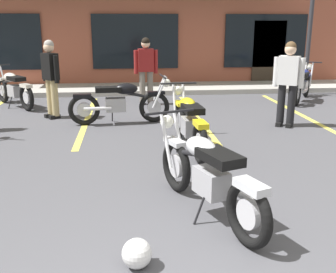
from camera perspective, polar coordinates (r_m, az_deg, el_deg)
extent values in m
plane|color=#47474C|center=(5.58, -2.08, -5.29)|extent=(80.00, 80.00, 0.00)
cube|color=#A8A59E|center=(12.49, -4.39, 6.77)|extent=(22.00, 1.80, 0.14)
cube|color=brown|center=(16.29, -4.98, 15.64)|extent=(16.07, 6.10, 4.00)
cube|color=black|center=(13.22, -4.63, 13.27)|extent=(2.74, 0.06, 1.70)
cube|color=black|center=(14.00, 13.66, 13.02)|extent=(2.74, 0.06, 1.70)
cube|color=#33281E|center=(14.07, 14.08, 11.37)|extent=(1.10, 0.06, 2.10)
cube|color=#DBCC4C|center=(9.00, -11.33, 2.57)|extent=(0.12, 4.80, 0.01)
cube|color=#DBCC4C|center=(9.09, 3.94, 2.98)|extent=(0.12, 4.80, 0.01)
cube|color=#DBCC4C|center=(9.79, 17.95, 3.16)|extent=(0.12, 4.80, 0.01)
torus|color=black|center=(3.81, 11.29, -10.74)|extent=(0.31, 0.64, 0.64)
cylinder|color=#B7B7BC|center=(3.81, 11.29, -10.74)|extent=(0.16, 0.29, 0.29)
torus|color=black|center=(4.93, 1.16, -4.20)|extent=(0.31, 0.64, 0.64)
cylinder|color=#B7B7BC|center=(4.93, 1.16, -4.20)|extent=(0.16, 0.29, 0.29)
cylinder|color=silver|center=(4.88, -0.30, -0.47)|extent=(0.15, 0.32, 0.66)
cylinder|color=silver|center=(4.96, 1.58, -0.21)|extent=(0.15, 0.32, 0.66)
cylinder|color=black|center=(4.91, 0.24, 3.49)|extent=(0.63, 0.26, 0.03)
sphere|color=silver|center=(5.01, -0.17, 2.10)|extent=(0.22, 0.22, 0.17)
cube|color=silver|center=(4.87, 0.96, -0.74)|extent=(0.26, 0.39, 0.06)
cube|color=#9E9EA3|center=(4.26, 6.13, -6.45)|extent=(0.36, 0.46, 0.28)
cylinder|color=silver|center=(4.07, 10.60, -8.34)|extent=(0.25, 0.54, 0.07)
cylinder|color=black|center=(4.33, 4.82, -2.63)|extent=(0.38, 0.90, 0.26)
ellipsoid|color=silver|center=(4.33, 4.71, -1.55)|extent=(0.41, 0.54, 0.22)
cube|color=black|center=(4.04, 7.32, -2.90)|extent=(0.44, 0.58, 0.10)
cube|color=silver|center=(3.69, 11.71, -6.95)|extent=(0.27, 0.39, 0.08)
cylinder|color=black|center=(4.22, 4.43, -10.47)|extent=(0.13, 0.07, 0.29)
torus|color=black|center=(5.91, 4.55, -0.85)|extent=(0.14, 0.65, 0.64)
cylinder|color=#B7B7BC|center=(5.91, 4.55, -0.85)|extent=(0.08, 0.29, 0.29)
torus|color=black|center=(7.27, 1.75, 2.33)|extent=(0.14, 0.65, 0.64)
cylinder|color=#B7B7BC|center=(7.27, 1.75, 2.33)|extent=(0.08, 0.29, 0.29)
cylinder|color=silver|center=(7.28, 0.92, 4.93)|extent=(0.07, 0.33, 0.66)
cylinder|color=silver|center=(7.31, 2.31, 4.98)|extent=(0.07, 0.33, 0.66)
cylinder|color=black|center=(7.32, 1.51, 7.53)|extent=(0.66, 0.08, 0.03)
sphere|color=silver|center=(7.42, 1.38, 6.55)|extent=(0.18, 0.18, 0.17)
cube|color=yellow|center=(7.24, 1.71, 4.71)|extent=(0.16, 0.37, 0.06)
cube|color=#9E9EA3|center=(6.49, 3.17, 1.41)|extent=(0.27, 0.42, 0.28)
cylinder|color=silver|center=(6.18, 5.20, 0.27)|extent=(0.11, 0.55, 0.07)
cylinder|color=black|center=(6.62, 2.82, 3.84)|extent=(0.12, 0.94, 0.26)
ellipsoid|color=yellow|center=(6.63, 2.79, 4.55)|extent=(0.29, 0.50, 0.22)
cube|color=black|center=(6.28, 3.50, 3.93)|extent=(0.31, 0.54, 0.10)
cube|color=yellow|center=(5.82, 4.65, 1.73)|extent=(0.18, 0.37, 0.08)
cylinder|color=black|center=(6.45, 1.72, -1.05)|extent=(0.14, 0.03, 0.29)
torus|color=black|center=(8.33, -11.81, 3.74)|extent=(0.65, 0.15, 0.64)
cylinder|color=#B7B7BC|center=(8.33, -11.81, 3.74)|extent=(0.29, 0.08, 0.29)
torus|color=black|center=(8.42, -1.96, 4.19)|extent=(0.65, 0.15, 0.64)
cylinder|color=#B7B7BC|center=(8.42, -1.96, 4.19)|extent=(0.29, 0.08, 0.29)
cylinder|color=silver|center=(8.47, -1.39, 6.46)|extent=(0.33, 0.07, 0.66)
cylinder|color=silver|center=(8.29, -1.19, 6.26)|extent=(0.33, 0.07, 0.66)
cylinder|color=black|center=(8.35, -0.76, 8.55)|extent=(0.08, 0.66, 0.03)
sphere|color=silver|center=(8.38, -0.21, 7.61)|extent=(0.18, 0.18, 0.17)
cube|color=black|center=(8.37, -1.70, 6.21)|extent=(0.37, 0.17, 0.06)
cube|color=#9E9EA3|center=(8.33, -7.43, 4.50)|extent=(0.42, 0.27, 0.28)
cylinder|color=silver|center=(8.19, -9.95, 3.91)|extent=(0.55, 0.11, 0.07)
cylinder|color=black|center=(8.30, -6.10, 6.18)|extent=(0.94, 0.13, 0.26)
ellipsoid|color=black|center=(8.29, -5.98, 6.74)|extent=(0.50, 0.30, 0.22)
cube|color=black|center=(8.27, -8.48, 6.63)|extent=(0.54, 0.32, 0.10)
cube|color=black|center=(8.28, -12.06, 5.63)|extent=(0.37, 0.19, 0.08)
cylinder|color=black|center=(8.55, -7.91, 3.00)|extent=(0.03, 0.14, 0.29)
torus|color=black|center=(10.65, 17.86, 5.88)|extent=(0.43, 0.59, 0.64)
cylinder|color=#B7B7BC|center=(10.65, 17.86, 5.88)|extent=(0.21, 0.27, 0.29)
torus|color=black|center=(12.06, 19.04, 6.84)|extent=(0.43, 0.59, 0.64)
cylinder|color=#B7B7BC|center=(12.06, 19.04, 6.84)|extent=(0.21, 0.27, 0.29)
cylinder|color=silver|center=(12.13, 18.83, 8.44)|extent=(0.21, 0.30, 0.66)
cylinder|color=silver|center=(12.11, 19.68, 8.35)|extent=(0.21, 0.30, 0.66)
cylinder|color=black|center=(12.17, 19.44, 9.92)|extent=(0.57, 0.39, 0.03)
sphere|color=silver|center=(12.26, 19.44, 9.30)|extent=(0.24, 0.24, 0.17)
cube|color=navy|center=(12.06, 19.20, 8.27)|extent=(0.31, 0.38, 0.06)
cube|color=#9E9EA3|center=(11.27, 18.46, 6.74)|extent=(0.42, 0.47, 0.28)
cylinder|color=silver|center=(10.89, 18.85, 6.20)|extent=(0.36, 0.50, 0.07)
cylinder|color=black|center=(11.43, 18.72, 8.05)|extent=(0.57, 0.82, 0.26)
ellipsoid|color=navy|center=(11.44, 18.78, 8.46)|extent=(0.48, 0.54, 0.22)
cube|color=black|center=(11.09, 18.48, 8.28)|extent=(0.52, 0.59, 0.10)
cube|color=navy|center=(10.59, 17.97, 7.35)|extent=(0.33, 0.39, 0.08)
cylinder|color=black|center=(11.27, 17.38, 5.49)|extent=(0.13, 0.09, 0.29)
torus|color=black|center=(10.09, -19.39, 5.23)|extent=(0.47, 0.57, 0.64)
cylinder|color=#B7B7BC|center=(10.09, -19.39, 5.23)|extent=(0.22, 0.27, 0.29)
torus|color=black|center=(11.41, -22.39, 6.06)|extent=(0.47, 0.57, 0.64)
cylinder|color=#B7B7BC|center=(11.41, -22.39, 6.06)|extent=(0.22, 0.27, 0.29)
cylinder|color=silver|center=(11.49, -22.32, 7.74)|extent=(0.23, 0.29, 0.66)
cube|color=beige|center=(11.41, -22.62, 7.56)|extent=(0.33, 0.37, 0.06)
cube|color=#9E9EA3|center=(10.66, -20.86, 6.05)|extent=(0.43, 0.46, 0.28)
cylinder|color=silver|center=(10.38, -19.33, 5.74)|extent=(0.39, 0.48, 0.07)
cylinder|color=black|center=(10.81, -21.40, 7.41)|extent=(0.62, 0.79, 0.26)
ellipsoid|color=beige|center=(10.82, -21.48, 7.83)|extent=(0.50, 0.54, 0.22)
cube|color=black|center=(10.49, -20.73, 7.69)|extent=(0.54, 0.58, 0.10)
cube|color=beige|center=(10.03, -19.49, 6.79)|extent=(0.34, 0.38, 0.08)
cylinder|color=black|center=(10.57, -21.47, 4.48)|extent=(0.12, 0.10, 0.29)
cube|color=black|center=(8.42, 16.80, 1.57)|extent=(0.22, 0.25, 0.08)
cube|color=black|center=(8.46, 15.47, 1.73)|extent=(0.22, 0.25, 0.08)
cylinder|color=black|center=(8.37, 17.08, 4.41)|extent=(0.21, 0.21, 0.80)
cylinder|color=black|center=(8.41, 15.74, 4.57)|extent=(0.21, 0.21, 0.80)
cube|color=silver|center=(8.30, 16.76, 8.96)|extent=(0.44, 0.40, 0.56)
cylinder|color=silver|center=(8.25, 18.45, 8.51)|extent=(0.14, 0.14, 0.58)
cylinder|color=silver|center=(8.35, 15.05, 8.85)|extent=(0.14, 0.14, 0.58)
sphere|color=beige|center=(8.26, 16.98, 11.71)|extent=(0.31, 0.31, 0.22)
sphere|color=brown|center=(8.27, 17.03, 12.06)|extent=(0.29, 0.29, 0.21)
cube|color=black|center=(10.41, -3.64, 4.82)|extent=(0.11, 0.25, 0.08)
cube|color=black|center=(10.43, -2.54, 4.86)|extent=(0.11, 0.25, 0.08)
cylinder|color=slate|center=(10.30, -3.66, 7.07)|extent=(0.16, 0.16, 0.80)
cylinder|color=slate|center=(10.32, -2.54, 7.11)|extent=(0.16, 0.16, 0.80)
cube|color=maroon|center=(10.23, -3.16, 10.75)|extent=(0.39, 0.24, 0.56)
cylinder|color=maroon|center=(10.21, -4.57, 10.49)|extent=(0.11, 0.11, 0.58)
cylinder|color=maroon|center=(10.27, -1.74, 10.55)|extent=(0.11, 0.11, 0.58)
sphere|color=beige|center=(10.21, -3.19, 12.98)|extent=(0.23, 0.23, 0.22)
sphere|color=black|center=(10.19, -3.19, 13.26)|extent=(0.22, 0.22, 0.21)
cube|color=black|center=(9.12, -15.77, 2.69)|extent=(0.25, 0.23, 0.08)
cube|color=black|center=(9.29, -16.38, 2.88)|extent=(0.25, 0.23, 0.08)
cylinder|color=tan|center=(9.05, -15.75, 5.32)|extent=(0.21, 0.21, 0.80)
cylinder|color=tan|center=(9.23, -16.36, 5.46)|extent=(0.21, 0.21, 0.80)
cube|color=black|center=(9.05, -16.37, 9.50)|extent=(0.41, 0.43, 0.56)
cylinder|color=black|center=(8.84, -15.56, 9.17)|extent=(0.14, 0.14, 0.58)
cylinder|color=black|center=(9.28, -17.11, 9.33)|extent=(0.14, 0.14, 0.58)
sphere|color=beige|center=(9.02, -16.57, 12.02)|extent=(0.31, 0.31, 0.22)
sphere|color=gray|center=(9.03, -16.54, 12.35)|extent=(0.30, 0.30, 0.21)
sphere|color=silver|center=(3.54, -4.43, -16.20)|extent=(0.26, 0.26, 0.26)
cube|color=black|center=(3.63, -4.48, -15.42)|extent=(0.18, 0.03, 0.09)
cylinder|color=#2D2D33|center=(12.39, 19.77, 17.36)|extent=(0.12, 0.12, 5.09)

